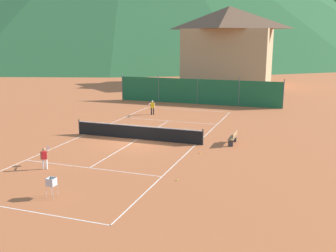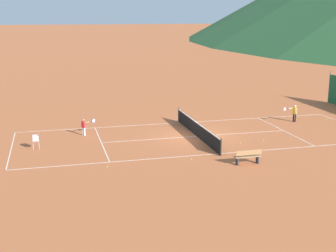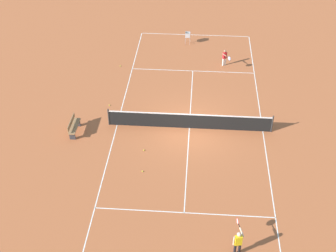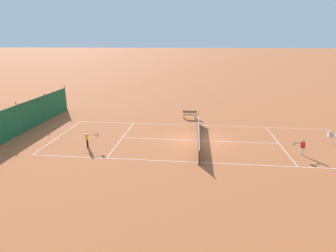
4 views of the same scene
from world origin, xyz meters
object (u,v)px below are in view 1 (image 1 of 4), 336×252
(tennis_net, at_px, (138,132))
(courtside_bench, at_px, (233,137))
(tennis_ball_by_net_right, at_px, (177,180))
(tennis_ball_far_corner, at_px, (185,129))
(tennis_ball_by_net_left, at_px, (163,109))
(alpine_chalet, at_px, (228,44))
(ball_hopper, at_px, (51,183))
(player_far_service, at_px, (152,106))
(tennis_ball_alley_left, at_px, (200,153))
(tennis_ball_mid_court, at_px, (180,134))
(player_far_baseline, at_px, (45,156))

(tennis_net, xyz_separation_m, courtside_bench, (6.34, 0.88, -0.05))
(tennis_ball_by_net_right, bearing_deg, tennis_ball_far_corner, 104.73)
(tennis_ball_by_net_left, bearing_deg, alpine_chalet, 85.64)
(tennis_ball_by_net_right, height_order, ball_hopper, ball_hopper)
(player_far_service, xyz_separation_m, tennis_ball_alley_left, (7.13, -10.35, -0.72))
(tennis_ball_mid_court, bearing_deg, tennis_ball_alley_left, -57.84)
(ball_hopper, bearing_deg, tennis_ball_alley_left, 62.99)
(player_far_baseline, height_order, alpine_chalet, alpine_chalet)
(tennis_ball_far_corner, distance_m, alpine_chalet, 31.38)
(tennis_net, bearing_deg, alpine_chalet, 90.89)
(tennis_net, xyz_separation_m, ball_hopper, (0.52, -10.41, 0.15))
(tennis_ball_alley_left, relative_size, tennis_ball_mid_court, 1.00)
(tennis_ball_mid_court, xyz_separation_m, alpine_chalet, (-2.86, 32.38, 5.79))
(player_far_baseline, distance_m, tennis_ball_far_corner, 11.94)
(tennis_ball_by_net_right, relative_size, courtside_bench, 0.04)
(player_far_baseline, xyz_separation_m, ball_hopper, (2.64, -3.12, -0.02))
(tennis_ball_alley_left, relative_size, alpine_chalet, 0.01)
(ball_hopper, xyz_separation_m, courtside_bench, (5.82, 11.29, -0.20))
(tennis_ball_by_net_left, xyz_separation_m, courtside_bench, (8.65, -10.45, 0.42))
(tennis_ball_by_net_left, xyz_separation_m, tennis_ball_mid_court, (4.63, -9.17, 0.00))
(tennis_ball_by_net_right, bearing_deg, player_far_service, 115.55)
(player_far_service, height_order, tennis_ball_mid_court, player_far_service)
(tennis_ball_alley_left, distance_m, tennis_ball_by_net_right, 4.78)
(tennis_ball_by_net_left, distance_m, ball_hopper, 21.93)
(tennis_ball_by_net_left, height_order, tennis_ball_mid_court, same)
(player_far_baseline, xyz_separation_m, tennis_ball_alley_left, (6.99, 5.40, -0.65))
(player_far_baseline, relative_size, tennis_ball_mid_court, 17.56)
(player_far_baseline, bearing_deg, ball_hopper, -49.71)
(tennis_ball_alley_left, distance_m, tennis_ball_by_net_left, 15.04)
(player_far_baseline, xyz_separation_m, tennis_ball_far_corner, (4.33, 11.11, -0.65))
(ball_hopper, bearing_deg, tennis_ball_by_net_right, 40.16)
(player_far_baseline, bearing_deg, tennis_ball_far_corner, 68.71)
(tennis_ball_by_net_right, distance_m, courtside_bench, 7.68)
(tennis_ball_far_corner, height_order, ball_hopper, ball_hopper)
(player_far_service, bearing_deg, tennis_ball_by_net_left, 90.76)
(tennis_ball_by_net_left, distance_m, tennis_ball_far_corner, 8.76)
(tennis_ball_by_net_right, bearing_deg, ball_hopper, -139.84)
(alpine_chalet, bearing_deg, tennis_ball_far_corner, -84.90)
(player_far_service, xyz_separation_m, ball_hopper, (2.79, -18.87, -0.10))
(player_far_service, distance_m, ball_hopper, 19.07)
(tennis_ball_far_corner, xyz_separation_m, tennis_ball_mid_court, (0.11, -1.66, 0.00))
(tennis_ball_mid_court, height_order, tennis_ball_by_net_right, same)
(tennis_ball_alley_left, distance_m, ball_hopper, 9.58)
(tennis_ball_by_net_right, bearing_deg, courtside_bench, 79.61)
(tennis_net, height_order, courtside_bench, tennis_net)
(player_far_baseline, height_order, courtside_bench, player_far_baseline)
(tennis_ball_far_corner, height_order, courtside_bench, courtside_bench)
(player_far_service, height_order, tennis_ball_far_corner, player_far_service)
(tennis_ball_by_net_right, bearing_deg, tennis_ball_by_net_left, 112.00)
(alpine_chalet, bearing_deg, tennis_net, -89.11)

